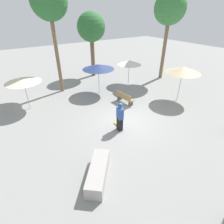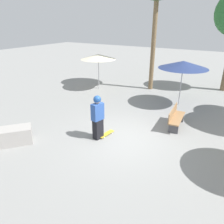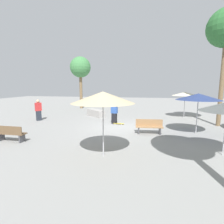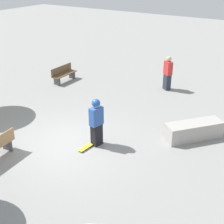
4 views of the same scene
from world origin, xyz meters
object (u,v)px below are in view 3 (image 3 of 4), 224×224
Objects in this scene: skater_main at (114,111)px; bench_near at (149,127)px; bench_far at (10,134)px; shade_umbrella_tan at (103,97)px; shade_umbrella_navy at (198,97)px; skateboard at (119,123)px; palm_tree_left at (80,68)px; shade_umbrella_cream at (185,94)px; bystander_watching at (38,110)px; concrete_ledge at (96,113)px.

skater_main is 1.08× the size of bench_near.
shade_umbrella_tan is (5.14, -0.82, 1.98)m from bench_far.
shade_umbrella_navy is at bearing -5.66° from skater_main.
bench_near reaches higher than skateboard.
palm_tree_left is at bearing 114.83° from shade_umbrella_tan.
bench_far is 0.61× the size of shade_umbrella_tan.
shade_umbrella_cream is 1.33× the size of bystander_watching.
concrete_ledge is (-2.66, 2.91, 0.26)m from skateboard.
skater_main is at bearing -52.39° from bystander_watching.
shade_umbrella_tan is at bearing -136.28° from shade_umbrella_navy.
bench_near is 7.10m from shade_umbrella_cream.
skater_main is 0.98m from skateboard.
skater_main is 1.02× the size of bystander_watching.
skater_main is 3.49m from bench_near.
skateboard is 0.51× the size of bench_far.
bench_far is 0.63× the size of shade_umbrella_navy.
shade_umbrella_tan is at bearing 59.11° from bench_near.
bystander_watching is (-0.52, -8.10, -4.12)m from palm_tree_left.
skater_main is 10.70m from palm_tree_left.
palm_tree_left reaches higher than skater_main.
skater_main reaches higher than bystander_watching.
shade_umbrella_cream reaches higher than skater_main.
shade_umbrella_cream is at bearing 7.85° from concrete_ledge.
bystander_watching is (-1.92, 5.22, 0.44)m from bench_far.
concrete_ledge is 1.20× the size of bystander_watching.
concrete_ledge is 4.96m from bystander_watching.
skater_main is at bearing -145.83° from shade_umbrella_cream.
shade_umbrella_tan is 11.12m from shade_umbrella_cream.
shade_umbrella_navy reaches higher than shade_umbrella_cream.
bench_near is 7.60m from bench_far.
shade_umbrella_cream is (5.68, 3.85, 1.17)m from skater_main.
skater_main is at bearing 96.80° from shade_umbrella_tan.
shade_umbrella_tan reaches higher than bench_far.
concrete_ledge is 0.79× the size of shade_umbrella_tan.
skateboard is at bearing -53.78° from bystander_watching.
skater_main is 0.28× the size of palm_tree_left.
shade_umbrella_navy is (5.34, -1.70, 1.26)m from skater_main.
bench_near is at bearing -67.09° from bystander_watching.
shade_umbrella_navy reaches higher than skater_main.
bench_near is at bearing -167.66° from shade_umbrella_navy.
palm_tree_left reaches higher than shade_umbrella_tan.
skateboard is at bearing -142.95° from shade_umbrella_cream.
shade_umbrella_tan is at bearing -65.17° from palm_tree_left.
bystander_watching is (-7.06, 6.04, -1.54)m from shade_umbrella_tan.
shade_umbrella_tan is (-4.61, -4.41, 0.19)m from shade_umbrella_navy.
bystander_watching is at bearing -93.70° from palm_tree_left.
skateboard is 6.40m from shade_umbrella_tan.
skateboard is at bearing 47.19° from bench_far.
concrete_ledge is at bearing 138.87° from skateboard.
bystander_watching is at bearing -19.08° from bench_near.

